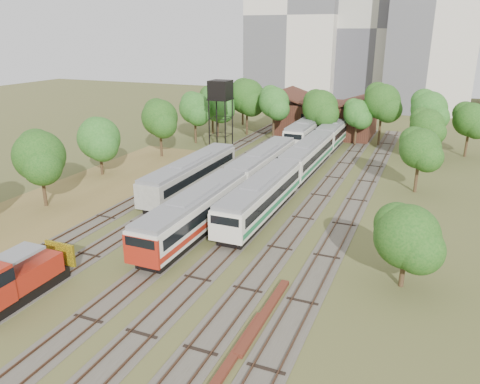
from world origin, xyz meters
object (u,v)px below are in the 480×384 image
at_px(railcar_red_set, 234,185).
at_px(shunter_locomotive, 7,282).
at_px(water_tower, 220,92).
at_px(railcar_green_set, 308,156).

relative_size(railcar_red_set, shunter_locomotive, 4.27).
height_order(railcar_red_set, shunter_locomotive, railcar_red_set).
bearing_deg(shunter_locomotive, water_tower, 96.36).
xyz_separation_m(railcar_red_set, water_tower, (-10.90, 20.14, 6.95)).
xyz_separation_m(railcar_green_set, shunter_locomotive, (-10.00, -38.72, -0.31)).
relative_size(shunter_locomotive, water_tower, 0.76).
bearing_deg(water_tower, shunter_locomotive, -83.64).
relative_size(railcar_red_set, railcar_green_set, 0.66).
distance_m(railcar_red_set, water_tower, 23.94).
height_order(railcar_green_set, water_tower, water_tower).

